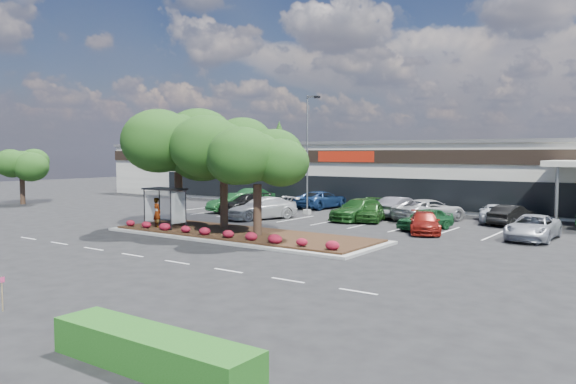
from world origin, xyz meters
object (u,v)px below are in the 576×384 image
Objects in this scene: survey_stake at (2,289)px; car_0 at (244,203)px; light_pole at (308,162)px; car_1 at (234,203)px.

car_0 reaches higher than survey_stake.
light_pole is 30.97m from survey_stake.
light_pole is at bearing 18.93° from car_0.
survey_stake is 31.09m from car_1.
car_1 reaches higher than survey_stake.
car_0 is (-13.22, 27.93, 0.07)m from survey_stake.
car_1 is (-6.37, -2.06, -3.58)m from light_pole.
car_0 is at bearing -161.52° from light_pole.
car_1 is (-14.10, 27.71, 0.08)m from survey_stake.
car_1 is at bearing -164.96° from car_0.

